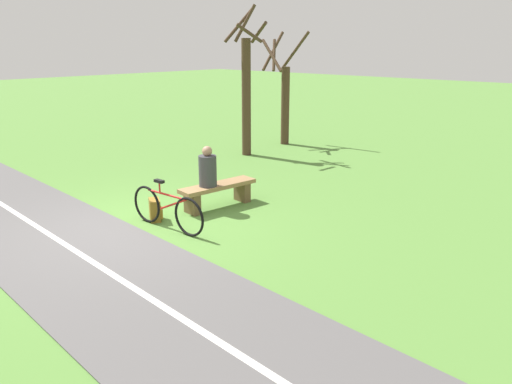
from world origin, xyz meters
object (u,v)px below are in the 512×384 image
(person_seated, at_px, (208,169))
(tree_near_bench, at_px, (246,89))
(bicycle, at_px, (167,209))
(bench, at_px, (218,191))
(tree_mid_field, at_px, (284,95))
(backpack, at_px, (155,210))

(person_seated, distance_m, tree_near_bench, 5.17)
(person_seated, bearing_deg, bicycle, 19.22)
(bench, relative_size, tree_mid_field, 0.48)
(tree_near_bench, height_order, tree_mid_field, tree_near_bench)
(backpack, relative_size, tree_near_bench, 0.10)
(backpack, distance_m, tree_mid_field, 7.88)
(backpack, bearing_deg, person_seated, 166.72)
(tree_near_bench, bearing_deg, bicycle, 30.65)
(backpack, relative_size, tree_mid_field, 0.11)
(bicycle, height_order, tree_mid_field, tree_mid_field)
(bench, height_order, tree_near_bench, tree_near_bench)
(person_seated, relative_size, bicycle, 0.44)
(person_seated, distance_m, backpack, 1.27)
(tree_near_bench, bearing_deg, tree_mid_field, -172.83)
(bench, height_order, person_seated, person_seated)
(tree_near_bench, distance_m, tree_mid_field, 2.02)
(bench, bearing_deg, tree_near_bench, -136.43)
(tree_mid_field, bearing_deg, tree_near_bench, 7.17)
(bicycle, distance_m, tree_near_bench, 6.40)
(bench, xyz_separation_m, backpack, (1.32, -0.28, -0.13))
(bicycle, bearing_deg, tree_mid_field, 111.30)
(tree_near_bench, bearing_deg, bench, 36.86)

